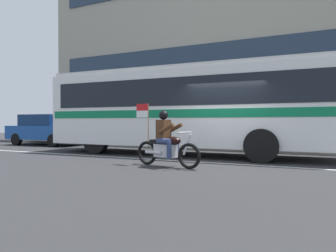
% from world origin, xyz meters
% --- Properties ---
extents(ground_plane, '(60.00, 60.00, 0.00)m').
position_xyz_m(ground_plane, '(0.00, 0.00, 0.00)').
color(ground_plane, '#2B2B2D').
extents(sidewalk_curb, '(28.00, 3.80, 0.15)m').
position_xyz_m(sidewalk_curb, '(0.00, 5.10, 0.07)').
color(sidewalk_curb, gray).
rests_on(sidewalk_curb, ground_plane).
extents(lane_center_stripe, '(26.60, 0.14, 0.01)m').
position_xyz_m(lane_center_stripe, '(0.00, -0.60, 0.00)').
color(lane_center_stripe, silver).
rests_on(lane_center_stripe, ground_plane).
extents(office_building_facade, '(28.00, 0.89, 14.04)m').
position_xyz_m(office_building_facade, '(0.00, 7.39, 7.03)').
color(office_building_facade, gray).
rests_on(office_building_facade, ground_plane).
extents(transit_bus, '(10.76, 2.88, 3.22)m').
position_xyz_m(transit_bus, '(-1.79, 1.19, 1.88)').
color(transit_bus, white).
rests_on(transit_bus, ground_plane).
extents(motorcycle_with_rider, '(2.17, 0.71, 1.78)m').
position_xyz_m(motorcycle_with_rider, '(-1.10, -1.94, 0.67)').
color(motorcycle_with_rider, black).
rests_on(motorcycle_with_rider, ground_plane).
extents(parked_sedan_curbside, '(4.33, 1.97, 1.64)m').
position_xyz_m(parked_sedan_curbside, '(-10.47, 2.58, 0.85)').
color(parked_sedan_curbside, '#194793').
rests_on(parked_sedan_curbside, ground_plane).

